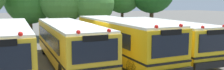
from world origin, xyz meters
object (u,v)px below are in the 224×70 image
at_px(school_bus_1, 69,41).
at_px(school_bus_3, 162,36).
at_px(school_bus_0, 6,45).
at_px(school_bus_2, 120,37).
at_px(tree_3, 61,0).
at_px(tree_4, 94,2).
at_px(tree_2, 30,0).

bearing_deg(school_bus_1, school_bus_3, 176.05).
bearing_deg(school_bus_3, school_bus_0, -0.41).
bearing_deg(school_bus_3, school_bus_2, 0.11).
bearing_deg(school_bus_3, tree_3, -64.15).
relative_size(school_bus_1, school_bus_2, 0.94).
xyz_separation_m(school_bus_2, tree_3, (-1.70, 10.79, 2.49)).
height_order(school_bus_0, tree_4, tree_4).
distance_m(school_bus_1, school_bus_2, 3.27).
relative_size(school_bus_2, tree_4, 1.83).
height_order(school_bus_2, school_bus_3, school_bus_2).
distance_m(school_bus_0, school_bus_3, 9.94).
relative_size(school_bus_3, tree_3, 1.52).
bearing_deg(tree_3, tree_4, -19.36).
bearing_deg(tree_4, tree_2, 155.70).
xyz_separation_m(tree_2, tree_4, (6.13, -2.77, -0.19)).
bearing_deg(school_bus_2, tree_3, -82.16).
height_order(school_bus_0, school_bus_3, school_bus_0).
xyz_separation_m(tree_2, tree_3, (2.92, -1.64, -0.02)).
xyz_separation_m(school_bus_1, school_bus_2, (3.26, -0.29, 0.07)).
distance_m(tree_2, tree_4, 6.73).
xyz_separation_m(school_bus_0, school_bus_3, (9.94, -0.31, -0.05)).
height_order(school_bus_2, tree_4, tree_4).
height_order(school_bus_1, school_bus_3, school_bus_1).
xyz_separation_m(school_bus_0, tree_2, (2.08, 12.19, 2.55)).
xyz_separation_m(school_bus_1, tree_2, (-1.36, 12.14, 2.58)).
xyz_separation_m(tree_3, tree_4, (3.21, -1.13, -0.17)).
height_order(school_bus_2, tree_2, tree_2).
relative_size(school_bus_1, tree_2, 1.55).
distance_m(school_bus_1, tree_2, 12.48).
height_order(school_bus_0, tree_3, tree_3).
relative_size(school_bus_0, school_bus_3, 1.05).
distance_m(school_bus_1, tree_3, 10.92).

